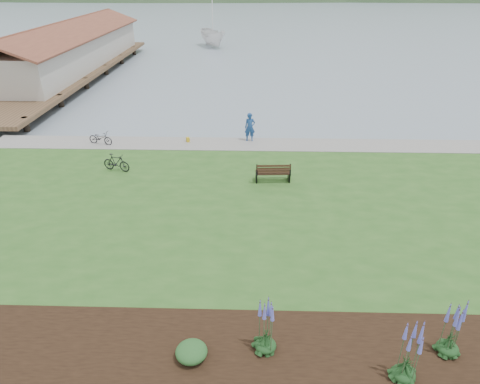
{
  "coord_description": "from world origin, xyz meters",
  "views": [
    {
      "loc": [
        -0.86,
        -17.86,
        10.02
      ],
      "look_at": [
        -1.35,
        -1.19,
        1.3
      ],
      "focal_mm": 32.0,
      "sensor_mm": 36.0,
      "label": 1
    }
  ],
  "objects_px": {
    "person": "(250,125)",
    "bicycle_a": "(100,138)",
    "park_bench": "(273,172)",
    "sailboat": "(213,47)"
  },
  "relations": [
    {
      "from": "park_bench",
      "to": "person",
      "type": "distance_m",
      "value": 5.94
    },
    {
      "from": "bicycle_a",
      "to": "person",
      "type": "bearing_deg",
      "value": -69.51
    },
    {
      "from": "bicycle_a",
      "to": "sailboat",
      "type": "xyz_separation_m",
      "value": [
        3.53,
        40.05,
        -0.81
      ]
    },
    {
      "from": "park_bench",
      "to": "person",
      "type": "bearing_deg",
      "value": 98.54
    },
    {
      "from": "park_bench",
      "to": "person",
      "type": "xyz_separation_m",
      "value": [
        -1.22,
        5.79,
        0.52
      ]
    },
    {
      "from": "bicycle_a",
      "to": "sailboat",
      "type": "height_order",
      "value": "sailboat"
    },
    {
      "from": "park_bench",
      "to": "bicycle_a",
      "type": "bearing_deg",
      "value": 151.12
    },
    {
      "from": "person",
      "to": "bicycle_a",
      "type": "bearing_deg",
      "value": -179.63
    },
    {
      "from": "bicycle_a",
      "to": "sailboat",
      "type": "relative_size",
      "value": 0.05
    },
    {
      "from": "park_bench",
      "to": "bicycle_a",
      "type": "xyz_separation_m",
      "value": [
        -10.4,
        4.96,
        -0.12
      ]
    }
  ]
}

